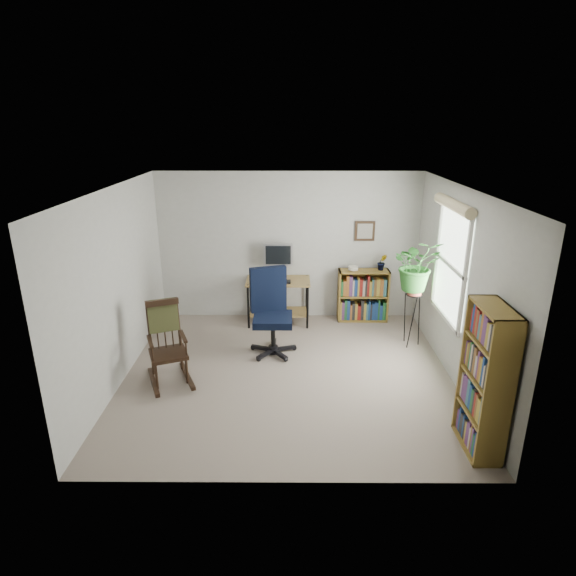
{
  "coord_description": "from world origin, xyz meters",
  "views": [
    {
      "loc": [
        0.04,
        -5.57,
        3.14
      ],
      "look_at": [
        0.0,
        0.4,
        1.05
      ],
      "focal_mm": 30.0,
      "sensor_mm": 36.0,
      "label": 1
    }
  ],
  "objects_px": {
    "desk": "(278,301)",
    "rocking_chair": "(167,343)",
    "low_bookshelf": "(363,295)",
    "office_chair": "(273,313)",
    "tall_bookshelf": "(485,380)"
  },
  "relations": [
    {
      "from": "low_bookshelf",
      "to": "tall_bookshelf",
      "type": "bearing_deg",
      "value": -77.95
    },
    {
      "from": "rocking_chair",
      "to": "tall_bookshelf",
      "type": "xyz_separation_m",
      "value": [
        3.41,
        -1.26,
        0.23
      ]
    },
    {
      "from": "desk",
      "to": "rocking_chair",
      "type": "distance_m",
      "value": 2.32
    },
    {
      "from": "low_bookshelf",
      "to": "office_chair",
      "type": "bearing_deg",
      "value": -139.39
    },
    {
      "from": "office_chair",
      "to": "rocking_chair",
      "type": "xyz_separation_m",
      "value": [
        -1.28,
        -0.8,
        -0.08
      ]
    },
    {
      "from": "rocking_chair",
      "to": "low_bookshelf",
      "type": "bearing_deg",
      "value": 14.73
    },
    {
      "from": "office_chair",
      "to": "tall_bookshelf",
      "type": "relative_size",
      "value": 0.81
    },
    {
      "from": "office_chair",
      "to": "low_bookshelf",
      "type": "height_order",
      "value": "office_chair"
    },
    {
      "from": "desk",
      "to": "rocking_chair",
      "type": "height_order",
      "value": "rocking_chair"
    },
    {
      "from": "rocking_chair",
      "to": "low_bookshelf",
      "type": "distance_m",
      "value": 3.38
    },
    {
      "from": "office_chair",
      "to": "low_bookshelf",
      "type": "relative_size",
      "value": 1.43
    },
    {
      "from": "office_chair",
      "to": "rocking_chair",
      "type": "height_order",
      "value": "office_chair"
    },
    {
      "from": "desk",
      "to": "low_bookshelf",
      "type": "relative_size",
      "value": 1.18
    },
    {
      "from": "office_chair",
      "to": "low_bookshelf",
      "type": "bearing_deg",
      "value": 23.81
    },
    {
      "from": "desk",
      "to": "office_chair",
      "type": "relative_size",
      "value": 0.82
    }
  ]
}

